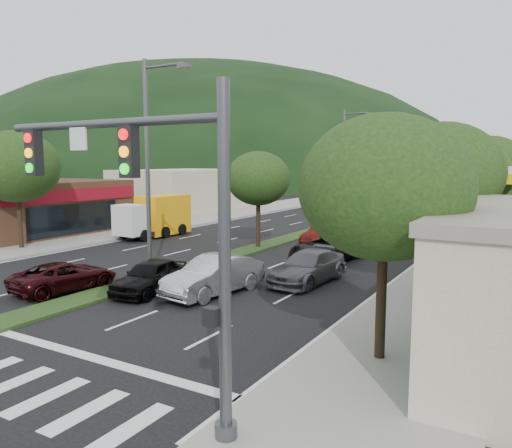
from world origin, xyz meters
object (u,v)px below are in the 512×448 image
Objects in this scene: streetlight_near at (151,160)px; box_truck at (157,217)px; tree_med_far at (380,166)px; car_queue_c at (324,235)px; tree_r_b at (442,173)px; streetlight_mid at (346,160)px; traffic_signal at (158,205)px; motorhome at (455,203)px; tree_r_a at (385,188)px; tree_r_c at (469,175)px; car_queue_d at (327,248)px; suv_maroon at (65,276)px; tree_med_near at (258,179)px; tree_r_e at (501,168)px; tree_l_a at (17,167)px; sedan_silver at (214,276)px; car_queue_b at (308,267)px; car_queue_a at (150,276)px; tree_r_d at (489,166)px.

box_truck is (-9.21, 10.62, -4.17)m from streetlight_near.
tree_med_far reaches higher than car_queue_c.
tree_r_b is at bearing -41.72° from car_queue_c.
streetlight_near is at bearing -90.00° from streetlight_mid.
streetlight_near reaches higher than tree_r_b.
streetlight_near is 1.63× the size of box_truck.
traffic_signal is 37.11m from motorhome.
tree_med_far is at bearing 90.33° from streetlight_near.
box_truck is (-21.00, 14.62, -3.41)m from tree_r_a.
car_queue_d is at bearing -151.28° from tree_r_c.
traffic_signal reaches higher than suv_maroon.
streetlight_mid is at bearing 89.22° from tree_med_near.
tree_r_c is at bearing 90.00° from tree_r_a.
tree_med_far reaches higher than tree_r_e.
streetlight_near is at bearing -97.44° from car_queue_c.
box_truck is at bearing -109.52° from tree_med_far.
streetlight_mid is (12.71, 23.00, 0.40)m from tree_l_a.
streetlight_mid reaches higher than tree_med_far.
tree_r_b is at bearing -60.68° from streetlight_mid.
car_queue_b is (2.51, 3.88, -0.08)m from sedan_silver.
motorhome is (3.63, 19.11, 1.26)m from car_queue_d.
sedan_silver is at bearing 16.79° from car_queue_a.
tree_r_a is at bearing -90.00° from tree_r_e.
car_queue_d is (5.17, -16.63, -4.84)m from streetlight_mid.
tree_r_a is 0.66× the size of streetlight_mid.
tree_r_e is at bearing 83.78° from sedan_silver.
car_queue_d is (3.87, 10.00, 0.04)m from car_queue_a.
box_truck reaches higher than car_queue_c.
box_truck is at bearing -122.62° from streetlight_mid.
tree_r_b reaches higher than tree_r_a.
tree_r_c is at bearing -63.43° from tree_med_far.
tree_med_far is (-12.00, 24.00, 0.26)m from tree_r_c.
tree_med_far is 28.47m from car_queue_d.
tree_r_d is at bearing 90.00° from tree_r_b.
tree_med_near is 0.60× the size of motorhome.
streetlight_mid is at bearing 119.32° from tree_r_b.
tree_l_a is 1.47× the size of car_queue_b.
car_queue_d reaches higher than car_queue_a.
tree_r_d reaches higher than tree_r_e.
tree_r_a is at bearing -77.57° from motorhome.
tree_med_near is (-12.00, -22.00, -0.46)m from tree_r_e.
tree_r_e is at bearing 90.00° from tree_r_a.
suv_maroon is 0.84× the size of car_queue_d.
tree_med_near reaches higher than car_queue_a.
tree_r_d is 1.60× the size of suv_maroon.
car_queue_d is at bearing 172.97° from box_truck.
car_queue_b is (6.27, -21.63, -4.86)m from streetlight_mid.
car_queue_a is (1.29, -1.63, -4.88)m from streetlight_near.
streetlight_near is 1.00× the size of streetlight_mid.
traffic_signal reaches higher than car_queue_b.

